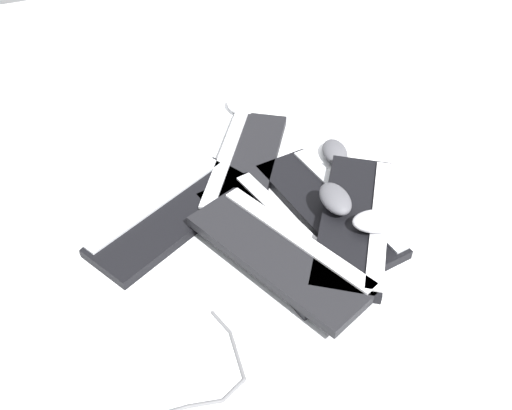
{
  "coord_description": "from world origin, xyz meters",
  "views": [
    {
      "loc": [
        -0.85,
        0.33,
        0.96
      ],
      "look_at": [
        0.08,
        -0.07,
        0.03
      ],
      "focal_mm": 40.0,
      "sensor_mm": 36.0,
      "label": 1
    }
  ],
  "objects": [
    {
      "name": "mouse_0",
      "position": [
        0.51,
        -0.2,
        0.02
      ],
      "size": [
        0.12,
        0.09,
        0.04
      ],
      "primitive_type": "ellipsoid",
      "rotation": [
        0.0,
        0.0,
        0.28
      ],
      "color": "silver",
      "rests_on": "ground"
    },
    {
      "name": "keyboard_5",
      "position": [
        -0.07,
        -0.25,
        0.04
      ],
      "size": [
        0.45,
        0.38,
        0.03
      ],
      "color": "black",
      "rests_on": "keyboard_3"
    },
    {
      "name": "mouse_3",
      "position": [
        -0.02,
        -0.22,
        0.08
      ],
      "size": [
        0.12,
        0.08,
        0.04
      ],
      "primitive_type": "ellipsoid",
      "rotation": [
        0.0,
        0.0,
        6.2
      ],
      "color": "#4C4C51",
      "rests_on": "keyboard_5"
    },
    {
      "name": "keyboard_2",
      "position": [
        -0.02,
        -0.07,
        0.01
      ],
      "size": [
        0.46,
        0.23,
        0.03
      ],
      "color": "black",
      "rests_on": "ground"
    },
    {
      "name": "keyboard_0",
      "position": [
        0.26,
        -0.11,
        0.01
      ],
      "size": [
        0.45,
        0.37,
        0.03
      ],
      "color": "black",
      "rests_on": "ground"
    },
    {
      "name": "cable_0",
      "position": [
        0.15,
        -0.11,
        0.0
      ],
      "size": [
        0.11,
        0.38,
        0.01
      ],
      "color": "black",
      "rests_on": "ground"
    },
    {
      "name": "keyboard_3",
      "position": [
        0.02,
        -0.23,
        0.01
      ],
      "size": [
        0.46,
        0.21,
        0.03
      ],
      "color": "black",
      "rests_on": "ground"
    },
    {
      "name": "mouse_1",
      "position": [
        -0.12,
        -0.27,
        0.08
      ],
      "size": [
        0.09,
        0.12,
        0.04
      ],
      "primitive_type": "ellipsoid",
      "rotation": [
        0.0,
        0.0,
        1.28
      ],
      "color": "#B7B7BC",
      "rests_on": "keyboard_5"
    },
    {
      "name": "mouse_2",
      "position": [
        0.2,
        -0.35,
        0.02
      ],
      "size": [
        0.12,
        0.09,
        0.04
      ],
      "primitive_type": "ellipsoid",
      "rotation": [
        0.0,
        0.0,
        2.87
      ],
      "color": "#4C4C51",
      "rests_on": "ground"
    },
    {
      "name": "keyboard_4",
      "position": [
        -0.1,
        -0.05,
        0.04
      ],
      "size": [
        0.46,
        0.3,
        0.03
      ],
      "color": "black",
      "rests_on": "keyboard_2"
    },
    {
      "name": "ground_plane",
      "position": [
        0.0,
        0.0,
        0.0
      ],
      "size": [
        3.2,
        3.2,
        0.0
      ],
      "primitive_type": "plane",
      "color": "white"
    },
    {
      "name": "keyboard_1",
      "position": [
        0.14,
        0.13,
        0.01
      ],
      "size": [
        0.34,
        0.46,
        0.03
      ],
      "color": "black",
      "rests_on": "ground"
    }
  ]
}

